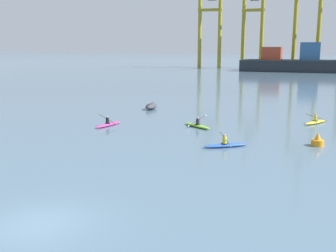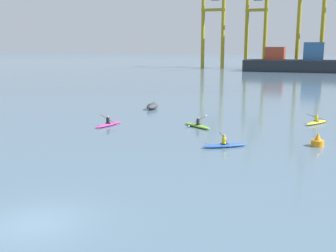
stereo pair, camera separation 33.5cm
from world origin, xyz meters
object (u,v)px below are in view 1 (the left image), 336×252
Objects in this scene: gantry_crane_west_mid at (253,21)px; capsized_dinghy at (151,106)px; kayak_blue at (226,145)px; kayak_lime at (197,125)px; channel_buoy at (318,141)px; kayak_magenta at (108,124)px; container_barge at (311,62)px; gantry_crane_east_mid at (308,4)px; kayak_yellow at (316,122)px; gantry_crane_west at (210,21)px.

gantry_crane_west_mid is 96.05m from capsized_dinghy.
kayak_blue reaches higher than capsized_dinghy.
gantry_crane_west_mid is 104.75m from kayak_lime.
kayak_magenta is (-17.89, 1.71, -0.19)m from channel_buoy.
kayak_magenta is at bearing -101.05° from container_barge.
container_barge is 0.98× the size of gantry_crane_east_mid.
capsized_dinghy is at bearing 127.92° from kayak_blue.
kayak_blue is at bearing -83.48° from gantry_crane_west_mid.
channel_buoy is 0.32× the size of kayak_lime.
kayak_blue is at bearing -93.69° from container_barge.
kayak_yellow is at bearing 22.50° from kayak_magenta.
channel_buoy is (1.79, -102.02, -19.41)m from gantry_crane_east_mid.
gantry_crane_west is 14.19m from gantry_crane_west_mid.
kayak_magenta is at bearing -89.50° from gantry_crane_west_mid.
gantry_crane_west_mid is at bearing 90.50° from kayak_magenta.
gantry_crane_west is 11.45× the size of capsized_dinghy.
container_barge is at bearing -37.65° from gantry_crane_west_mid.
gantry_crane_west is at bearing 159.37° from container_barge.
channel_buoy is (17.77, -12.20, 0.01)m from capsized_dinghy.
gantry_crane_west_mid reaches higher than container_barge.
kayak_lime is at bearing -77.32° from gantry_crane_west.
kayak_lime reaches higher than channel_buoy.
kayak_lime is at bearing -94.82° from gantry_crane_east_mid.
container_barge reaches higher than kayak_lime.
container_barge is at bearing 77.63° from capsized_dinghy.
capsized_dinghy is 10.49m from kayak_magenta.
gantry_crane_west_mid reaches higher than kayak_magenta.
gantry_crane_west_mid reaches higher than kayak_yellow.
gantry_crane_west reaches higher than kayak_lime.
gantry_crane_east_mid reaches higher than gantry_crane_west.
gantry_crane_west reaches higher than kayak_magenta.
capsized_dinghy is at bearing -102.37° from container_barge.
gantry_crane_west reaches higher than kayak_blue.
kayak_lime is (7.81, 2.08, 0.00)m from kayak_magenta.
gantry_crane_west is 9.72× the size of kayak_lime.
gantry_crane_west is 9.50× the size of kayak_yellow.
kayak_lime is at bearing 120.89° from kayak_blue.
container_barge reaches higher than kayak_blue.
kayak_magenta is 1.09× the size of kayak_blue.
gantry_crane_west is at bearing 102.68° from kayak_lime.
container_barge is 12.04× the size of kayak_blue.
kayak_magenta reaches higher than channel_buoy.
gantry_crane_east_mid is (17.01, -5.04, 4.34)m from gantry_crane_west_mid.
capsized_dinghy is 0.83× the size of kayak_yellow.
gantry_crane_west_mid reaches higher than kayak_blue.
kayak_blue is at bearing -20.21° from kayak_magenta.
gantry_crane_west is at bearing 174.58° from gantry_crane_east_mid.
gantry_crane_west is 30.37× the size of channel_buoy.
gantry_crane_west_mid is at bearing 96.52° from kayak_blue.
kayak_yellow is 11.43m from kayak_lime.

